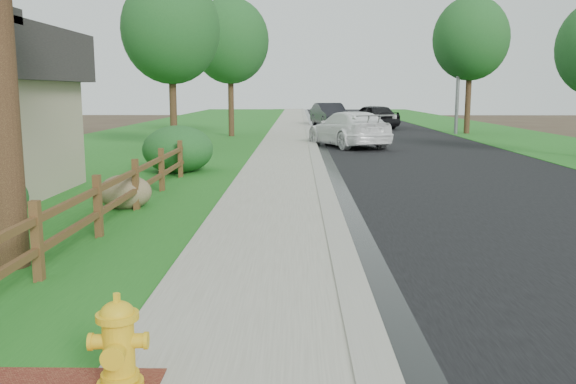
{
  "coord_description": "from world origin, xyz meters",
  "views": [
    {
      "loc": [
        -0.28,
        -4.7,
        2.46
      ],
      "look_at": [
        -0.43,
        4.89,
        0.87
      ],
      "focal_mm": 38.0,
      "sensor_mm": 36.0,
      "label": 1
    }
  ],
  "objects_px": {
    "white_suv": "(349,129)",
    "ranch_fence": "(119,192)",
    "streetlight": "(457,34)",
    "dark_car_mid": "(372,116)",
    "fire_hydrant": "(119,346)"
  },
  "relations": [
    {
      "from": "white_suv",
      "to": "ranch_fence",
      "type": "bearing_deg",
      "value": 50.94
    },
    {
      "from": "streetlight",
      "to": "white_suv",
      "type": "bearing_deg",
      "value": -129.86
    },
    {
      "from": "white_suv",
      "to": "dark_car_mid",
      "type": "xyz_separation_m",
      "value": [
        2.7,
        13.64,
        0.02
      ]
    },
    {
      "from": "fire_hydrant",
      "to": "streetlight",
      "type": "bearing_deg",
      "value": 71.4
    },
    {
      "from": "fire_hydrant",
      "to": "dark_car_mid",
      "type": "distance_m",
      "value": 37.02
    },
    {
      "from": "ranch_fence",
      "to": "white_suv",
      "type": "xyz_separation_m",
      "value": [
        5.6,
        16.27,
        0.19
      ]
    },
    {
      "from": "ranch_fence",
      "to": "dark_car_mid",
      "type": "xyz_separation_m",
      "value": [
        8.3,
        29.91,
        0.2
      ]
    },
    {
      "from": "ranch_fence",
      "to": "fire_hydrant",
      "type": "distance_m",
      "value": 6.82
    },
    {
      "from": "fire_hydrant",
      "to": "ranch_fence",
      "type": "bearing_deg",
      "value": 106.18
    },
    {
      "from": "white_suv",
      "to": "streetlight",
      "type": "bearing_deg",
      "value": -149.92
    },
    {
      "from": "streetlight",
      "to": "dark_car_mid",
      "type": "bearing_deg",
      "value": 125.05
    },
    {
      "from": "ranch_fence",
      "to": "streetlight",
      "type": "bearing_deg",
      "value": 63.17
    },
    {
      "from": "ranch_fence",
      "to": "fire_hydrant",
      "type": "bearing_deg",
      "value": -73.82
    },
    {
      "from": "ranch_fence",
      "to": "white_suv",
      "type": "relative_size",
      "value": 3.14
    },
    {
      "from": "fire_hydrant",
      "to": "streetlight",
      "type": "distance_m",
      "value": 32.91
    }
  ]
}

